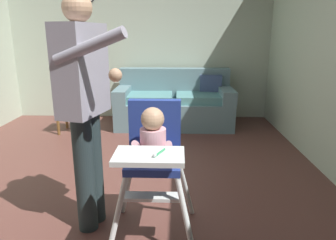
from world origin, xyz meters
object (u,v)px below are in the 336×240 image
object	(u,v)px
sippy_cup	(72,93)
side_table	(73,106)
couch	(175,104)
adult_standing	(85,104)
high_chair	(153,148)

from	to	relation	value
sippy_cup	side_table	bearing A→B (deg)	-180.00
couch	adult_standing	distance (m)	2.82
couch	sippy_cup	xyz separation A→B (m)	(-1.47, -0.40, 0.24)
adult_standing	sippy_cup	bearing A→B (deg)	125.01
high_chair	side_table	bearing A→B (deg)	-150.17
couch	side_table	size ratio (longest dim) A/B	3.41
high_chair	adult_standing	xyz separation A→B (m)	(-0.47, 0.12, 0.27)
adult_standing	side_table	bearing A→B (deg)	125.09
high_chair	sippy_cup	world-z (taller)	high_chair
couch	high_chair	bearing A→B (deg)	-2.48
side_table	sippy_cup	xyz separation A→B (m)	(0.00, 0.00, 0.19)
couch	adult_standing	world-z (taller)	adult_standing
adult_standing	side_table	size ratio (longest dim) A/B	3.15
couch	sippy_cup	world-z (taller)	couch
side_table	sippy_cup	world-z (taller)	sippy_cup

